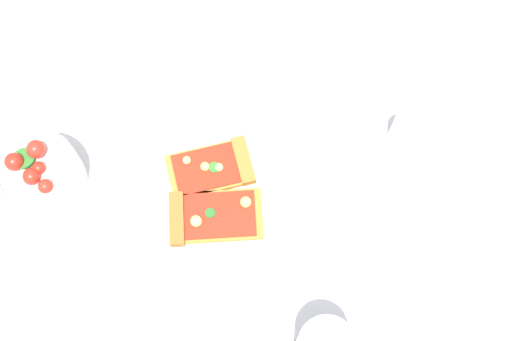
% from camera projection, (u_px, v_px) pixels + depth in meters
% --- Properties ---
extents(ground_plane, '(2.40, 2.40, 0.00)m').
position_uv_depth(ground_plane, '(189.00, 213.00, 0.97)').
color(ground_plane, silver).
rests_on(ground_plane, ground).
extents(plate, '(0.28, 0.28, 0.01)m').
position_uv_depth(plate, '(215.00, 192.00, 0.97)').
color(plate, white).
rests_on(plate, ground_plane).
extents(pizza_slice_near, '(0.14, 0.11, 0.02)m').
position_uv_depth(pizza_slice_near, '(208.00, 218.00, 0.94)').
color(pizza_slice_near, gold).
rests_on(pizza_slice_near, plate).
extents(pizza_slice_far, '(0.14, 0.12, 0.02)m').
position_uv_depth(pizza_slice_far, '(215.00, 167.00, 0.97)').
color(pizza_slice_far, gold).
rests_on(pizza_slice_far, plate).
extents(salad_bowl, '(0.12, 0.12, 0.09)m').
position_uv_depth(salad_bowl, '(39.00, 176.00, 0.95)').
color(salad_bowl, white).
rests_on(salad_bowl, ground_plane).
extents(paper_napkin, '(0.13, 0.11, 0.00)m').
position_uv_depth(paper_napkin, '(298.00, 45.00, 1.06)').
color(paper_napkin, silver).
rests_on(paper_napkin, ground_plane).
extents(pepper_shaker, '(0.03, 0.03, 0.07)m').
position_uv_depth(pepper_shaker, '(403.00, 128.00, 0.97)').
color(pepper_shaker, silver).
rests_on(pepper_shaker, ground_plane).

